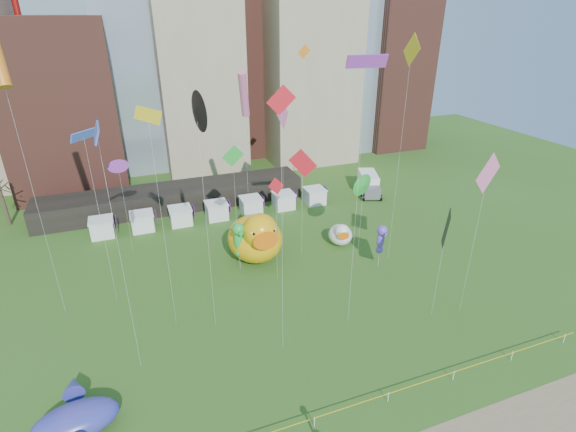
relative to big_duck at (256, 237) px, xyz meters
name	(u,v)px	position (x,y,z in m)	size (l,w,h in m)	color
ground	(314,426)	(-2.89, -23.07, -3.06)	(160.00, 160.00, 0.00)	#315A1C
skyline	(184,44)	(-0.64, 37.99, 18.38)	(101.00, 23.00, 68.00)	brown
pavilion	(174,197)	(-6.89, 18.93, -1.46)	(38.00, 6.00, 3.20)	black
vendor_tents	(217,211)	(-1.87, 12.93, -1.95)	(33.24, 2.80, 2.40)	white
caution_tape	(314,419)	(-2.89, -23.07, -2.38)	(50.00, 0.06, 0.90)	white
big_duck	(256,237)	(0.00, 0.00, 0.00)	(6.44, 8.65, 6.66)	#EDA70C
small_duck	(341,234)	(10.88, -0.09, -1.62)	(3.87, 4.44, 3.13)	white
seahorse_green	(239,237)	(-2.35, -1.32, 1.07)	(1.40, 1.76, 5.83)	silver
seahorse_purple	(381,237)	(12.55, -6.36, 0.75)	(1.18, 1.50, 5.26)	silver
whale_inflatable	(76,418)	(-18.34, -17.49, -1.91)	(5.93, 7.36, 2.51)	#463899
box_truck	(369,183)	(23.02, 13.87, -1.50)	(4.85, 7.59, 3.03)	white
kite_0	(276,189)	(0.93, -4.54, 7.49)	(1.82, 0.54, 11.76)	silver
kite_1	(488,175)	(15.68, -16.18, 10.97)	(3.41, 1.01, 15.93)	silver
kite_2	(446,229)	(12.73, -15.71, 6.17)	(2.96, 2.51, 11.20)	silver
kite_3	(363,185)	(11.92, -2.76, 5.69)	(2.28, 1.38, 9.96)	silver
kite_4	(148,117)	(-10.44, -8.24, 16.25)	(1.95, 3.13, 19.93)	silver
kite_5	(97,135)	(-13.89, -12.75, 16.30)	(0.57, 3.08, 19.96)	silver
kite_7	(367,64)	(4.72, -13.75, 19.95)	(3.14, 0.76, 23.67)	silver
kite_8	(281,113)	(-2.23, -14.87, 17.18)	(1.99, 0.40, 22.12)	silver
kite_9	(283,115)	(6.38, 8.31, 11.75)	(2.58, 2.90, 16.86)	silver
kite_10	(196,112)	(-7.06, -9.89, 16.69)	(0.60, 3.03, 21.26)	silver
kite_11	(233,158)	(-2.14, 0.17, 9.57)	(2.28, 0.62, 14.05)	silver
kite_12	(411,55)	(14.61, -5.15, 19.61)	(0.38, 3.15, 24.69)	silver
kite_13	(84,137)	(-15.57, -2.35, 13.73)	(2.05, 2.22, 17.33)	silver
kite_14	(304,63)	(9.64, 9.55, 17.65)	(1.69, 0.16, 22.85)	silver
kite_15	(118,166)	(-13.52, 7.20, 7.84)	(1.55, 0.40, 11.70)	silver
kite_16	(303,164)	(5.39, -0.66, 8.31)	(2.73, 1.78, 13.09)	silver
kite_17	(244,95)	(0.48, 4.50, 15.20)	(1.96, 3.21, 20.90)	silver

